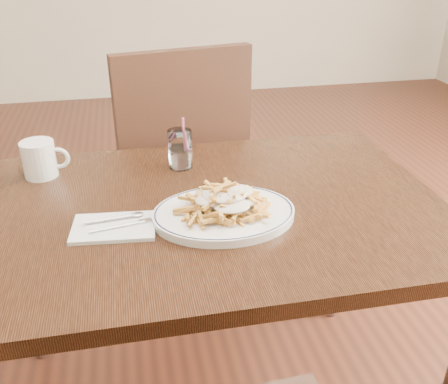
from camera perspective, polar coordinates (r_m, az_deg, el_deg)
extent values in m
cube|color=black|center=(1.26, -2.18, -2.22)|extent=(1.20, 0.80, 0.04)
cylinder|color=black|center=(1.78, -21.87, -8.79)|extent=(0.05, 0.05, 0.71)
cylinder|color=black|center=(1.89, 12.95, -5.19)|extent=(0.05, 0.05, 0.71)
cube|color=black|center=(2.02, -6.16, 1.90)|extent=(0.56, 0.56, 0.05)
cube|color=black|center=(1.72, -4.45, 7.51)|extent=(0.47, 0.14, 0.52)
cylinder|color=black|center=(2.36, -2.67, -0.82)|extent=(0.04, 0.04, 0.46)
cylinder|color=black|center=(2.27, -12.27, -2.72)|extent=(0.04, 0.04, 0.46)
cylinder|color=black|center=(2.04, 1.40, -5.82)|extent=(0.04, 0.04, 0.46)
cylinder|color=black|center=(1.94, -9.71, -8.35)|extent=(0.04, 0.04, 0.46)
torus|color=black|center=(1.18, 0.00, -2.28)|extent=(0.39, 0.39, 0.01)
ellipsoid|color=beige|center=(1.16, 0.00, -0.09)|extent=(0.18, 0.16, 0.02)
cube|color=silver|center=(1.17, -12.48, -3.96)|extent=(0.20, 0.14, 0.01)
cylinder|color=white|center=(1.43, -5.04, 4.91)|extent=(0.07, 0.07, 0.11)
cylinder|color=white|center=(1.44, -5.00, 3.98)|extent=(0.06, 0.06, 0.06)
cylinder|color=#EC5989|center=(1.43, -4.67, 5.88)|extent=(0.01, 0.04, 0.15)
cylinder|color=white|center=(1.46, -20.38, 3.54)|extent=(0.09, 0.09, 0.10)
torus|color=white|center=(1.45, -18.40, 3.68)|extent=(0.06, 0.02, 0.06)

